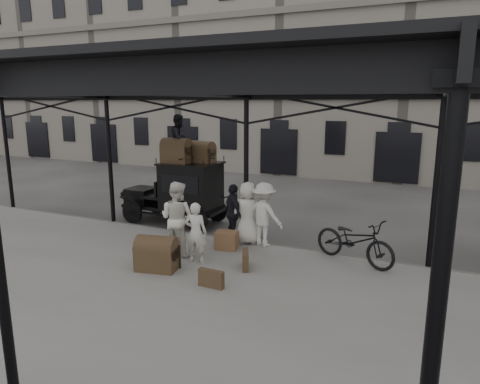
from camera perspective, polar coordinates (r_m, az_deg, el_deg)
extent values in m
plane|color=#383533|center=(11.20, -3.37, -10.11)|extent=(120.00, 120.00, 0.00)
cube|color=slate|center=(9.60, -9.10, -13.67)|extent=(28.00, 8.00, 0.15)
cylinder|color=black|center=(18.71, -28.58, 4.19)|extent=(0.14, 0.14, 4.30)
cylinder|color=black|center=(12.35, 0.83, 2.39)|extent=(0.14, 0.14, 4.30)
cube|color=black|center=(12.19, 0.86, 13.25)|extent=(22.00, 0.10, 0.45)
cube|color=black|center=(8.93, -9.00, 14.69)|extent=(22.50, 9.00, 0.08)
cube|color=silver|center=(8.93, -9.02, 15.14)|extent=(18.00, 7.00, 0.04)
cube|color=slate|center=(27.74, 14.86, 17.34)|extent=(64.00, 8.00, 14.00)
cylinder|color=black|center=(15.52, -14.17, -2.61)|extent=(0.80, 0.10, 0.80)
cylinder|color=black|center=(16.63, -11.09, -1.50)|extent=(0.80, 0.10, 0.80)
cylinder|color=black|center=(14.08, -5.83, -3.78)|extent=(0.80, 0.10, 0.80)
cylinder|color=black|center=(15.30, -3.12, -2.46)|extent=(0.80, 0.10, 0.80)
cube|color=black|center=(15.33, -8.86, -1.98)|extent=(3.60, 1.25, 0.12)
cube|color=black|center=(16.03, -12.94, -0.44)|extent=(0.90, 1.00, 0.55)
cube|color=black|center=(16.31, -14.25, -0.29)|extent=(0.06, 0.70, 0.55)
cube|color=black|center=(15.54, -10.60, -0.34)|extent=(0.70, 1.30, 0.10)
cube|color=black|center=(14.76, -6.52, 0.73)|extent=(1.80, 1.45, 1.55)
cube|color=black|center=(14.12, -8.05, 1.00)|extent=(1.40, 0.02, 0.60)
cube|color=black|center=(14.63, -6.59, 3.80)|extent=(1.90, 1.55, 0.06)
imported|color=beige|center=(11.00, -5.91, -5.39)|extent=(0.64, 0.49, 1.57)
imported|color=silver|center=(11.55, -8.39, -3.50)|extent=(0.99, 0.79, 2.00)
imported|color=beige|center=(12.35, 1.01, -2.80)|extent=(1.03, 0.85, 1.82)
imported|color=black|center=(12.55, -0.91, -2.80)|extent=(1.03, 0.99, 1.72)
imported|color=beige|center=(12.16, 3.20, -3.01)|extent=(1.31, 0.93, 1.83)
imported|color=black|center=(11.34, 15.03, -6.25)|extent=(2.37, 1.58, 1.18)
imported|color=black|center=(14.64, -8.06, 7.07)|extent=(0.62, 0.79, 1.62)
cube|color=brown|center=(12.06, -1.81, -6.43)|extent=(0.67, 0.54, 0.50)
cube|color=#473621|center=(10.69, 0.72, -9.02)|extent=(0.38, 0.61, 0.45)
cube|color=#473621|center=(9.71, -3.86, -11.45)|extent=(0.61, 0.18, 0.40)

